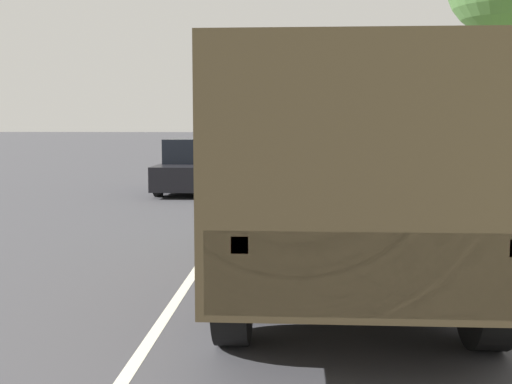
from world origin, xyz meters
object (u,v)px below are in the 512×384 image
(car_fourth_ahead, at_px, (262,138))
(military_truck, at_px, (341,160))
(car_second_ahead, at_px, (297,147))
(car_nearest_ahead, at_px, (195,168))
(car_third_ahead, at_px, (253,140))

(car_fourth_ahead, bearing_deg, military_truck, -85.97)
(car_second_ahead, distance_m, car_fourth_ahead, 24.19)
(car_nearest_ahead, distance_m, car_third_ahead, 28.01)
(car_nearest_ahead, height_order, car_third_ahead, car_nearest_ahead)
(car_third_ahead, bearing_deg, car_second_ahead, -77.82)
(car_second_ahead, xyz_separation_m, car_third_ahead, (-3.16, 14.66, -0.10))
(car_nearest_ahead, relative_size, car_fourth_ahead, 1.03)
(military_truck, relative_size, car_nearest_ahead, 1.71)
(car_third_ahead, relative_size, car_fourth_ahead, 1.13)
(car_nearest_ahead, distance_m, car_second_ahead, 13.68)
(car_third_ahead, distance_m, car_fourth_ahead, 9.35)
(car_second_ahead, relative_size, car_fourth_ahead, 1.18)
(military_truck, xyz_separation_m, car_third_ahead, (-3.60, 38.42, -0.85))
(car_second_ahead, xyz_separation_m, car_fourth_ahead, (-2.93, 24.01, -0.15))
(car_third_ahead, bearing_deg, military_truck, -84.65)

